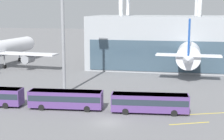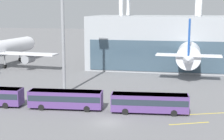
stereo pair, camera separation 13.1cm
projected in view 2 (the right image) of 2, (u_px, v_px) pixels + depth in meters
ground_plane at (108, 123)px, 49.21m from camera, size 440.00×440.00×0.00m
airliner_at_gate_far at (189, 50)px, 89.76m from camera, size 43.49×42.33×13.95m
shuttle_bus_1 at (66, 98)px, 55.50m from camera, size 12.12×3.48×3.05m
shuttle_bus_2 at (150, 102)px, 53.32m from camera, size 12.13×3.56×3.05m
lane_stripe_3 at (211, 113)px, 53.47m from camera, size 10.18×3.94×0.01m
lane_stripe_4 at (189, 123)px, 48.83m from camera, size 5.75×2.52×0.01m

